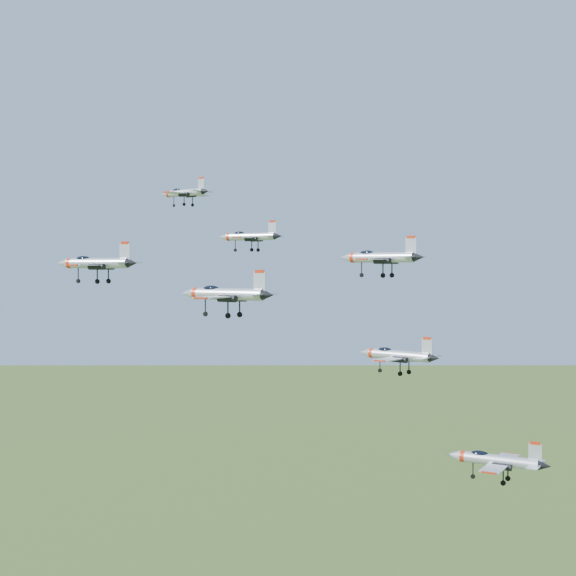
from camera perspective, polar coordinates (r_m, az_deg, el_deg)
The scene contains 7 objects.
jet_lead at distance 141.56m, azimuth -7.42°, elevation 6.74°, with size 11.50×9.51×3.07m.
jet_left_high at distance 118.02m, azimuth -2.80°, elevation 3.68°, with size 10.72×8.93×2.86m.
jet_right_high at distance 105.30m, azimuth -13.55°, elevation 1.75°, with size 12.63×10.57×3.38m.
jet_left_low at distance 115.58m, azimuth 6.52°, elevation 2.19°, with size 14.00×11.57×3.74m.
jet_right_low at distance 98.52m, azimuth -4.50°, elevation -0.41°, with size 13.92×11.48×3.72m.
jet_trail at distance 105.88m, azimuth 7.76°, elevation -4.73°, with size 12.20×10.13×3.26m.
jet_extra at distance 108.80m, azimuth 14.55°, elevation -11.75°, with size 13.66×11.32×3.65m.
Camera 1 is at (70.55, -93.95, 124.25)m, focal length 50.00 mm.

